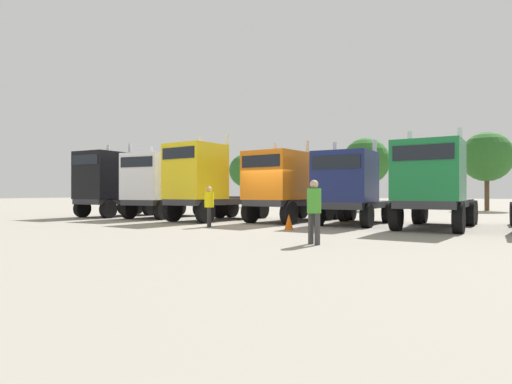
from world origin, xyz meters
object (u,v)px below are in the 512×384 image
Objects in this scene: semi_truck_orange at (283,186)px; semi_truck_navy at (350,187)px; semi_truck_green at (432,185)px; traffic_cone_near at (289,222)px; visitor_with_camera at (314,207)px; semi_truck_yellow at (204,182)px; visitor_in_hivis at (209,204)px; semi_truck_white at (158,186)px; semi_truck_black at (109,184)px.

semi_truck_navy is (3.39, -0.24, -0.11)m from semi_truck_orange.
semi_truck_green reaches higher than traffic_cone_near.
semi_truck_orange is 8.99m from visitor_with_camera.
semi_truck_yellow is 3.66× the size of visitor_in_hivis.
semi_truck_navy is (7.37, 0.82, -0.33)m from semi_truck_yellow.
semi_truck_white is 7.30m from visitor_in_hivis.
semi_truck_yellow reaches higher than semi_truck_white.
semi_truck_yellow is at bearing -66.01° from semi_truck_orange.
semi_truck_navy is 4.06m from traffic_cone_near.
semi_truck_yellow is 4.13m from semi_truck_orange.
semi_truck_white is 0.98× the size of semi_truck_orange.
semi_truck_black is 11.36m from semi_truck_orange.
semi_truck_navy is at bearing -98.40° from semi_truck_green.
semi_truck_white reaches higher than visitor_with_camera.
traffic_cone_near is (5.86, -2.68, -1.72)m from semi_truck_yellow.
semi_truck_navy is at bearing 37.67° from visitor_with_camera.
semi_truck_orange is 3.56× the size of visitor_with_camera.
semi_truck_green is at bearing 80.58° from semi_truck_navy.
semi_truck_navy reaches higher than traffic_cone_near.
semi_truck_green is at bearing 89.69° from semi_truck_black.
semi_truck_white is at bearing -86.70° from semi_truck_navy.
semi_truck_yellow reaches higher than visitor_with_camera.
semi_truck_orange is 6.99m from semi_truck_green.
visitor_in_hivis is (6.10, -3.92, -0.87)m from semi_truck_white.
semi_truck_green is 9.12m from visitor_in_hivis.
visitor_with_camera is at bearing 66.48° from semi_truck_black.
visitor_in_hivis is 7.12m from visitor_with_camera.
semi_truck_yellow reaches higher than semi_truck_black.
visitor_in_hivis is at bearing -175.02° from traffic_cone_near.
semi_truck_navy is (11.17, -0.11, -0.17)m from semi_truck_white.
semi_truck_white reaches higher than traffic_cone_near.
traffic_cone_near is at bearing 61.63° from visitor_with_camera.
visitor_with_camera is (-2.56, -6.76, -0.72)m from semi_truck_green.
semi_truck_navy is at bearing 86.42° from semi_truck_white.
semi_truck_black reaches higher than visitor_with_camera.
semi_truck_black reaches higher than semi_truck_navy.
visitor_in_hivis is at bearing 45.55° from semi_truck_yellow.
semi_truck_black is 0.98× the size of semi_truck_navy.
visitor_in_hivis is at bearing 71.13° from semi_truck_black.
semi_truck_yellow is 10.78m from visitor_with_camera.
visitor_with_camera is at bearing 38.07° from semi_truck_orange.
semi_truck_orange is 4.44m from traffic_cone_near.
semi_truck_yellow is at bearing -79.77° from semi_truck_navy.
traffic_cone_near is at bearing 77.63° from semi_truck_black.
visitor_with_camera is (4.35, -7.84, -0.75)m from semi_truck_orange.
semi_truck_white reaches higher than semi_truck_navy.
visitor_in_hivis is at bearing 54.28° from semi_truck_white.
semi_truck_green is at bearing 83.32° from semi_truck_white.
visitor_with_camera is at bearing 54.58° from semi_truck_white.
semi_truck_black is 3.17× the size of visitor_with_camera.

